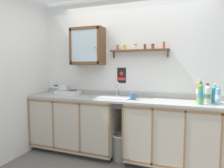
{
  "coord_description": "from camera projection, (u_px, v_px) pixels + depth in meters",
  "views": [
    {
      "loc": [
        0.85,
        -2.66,
        1.46
      ],
      "look_at": [
        -0.31,
        0.43,
        1.18
      ],
      "focal_mm": 32.47,
      "sensor_mm": 36.0,
      "label": 1
    }
  ],
  "objects": [
    {
      "name": "lower_cabinet_run",
      "position": [
        76.0,
        124.0,
        3.48
      ],
      "size": [
        1.49,
        0.58,
        0.94
      ],
      "color": "black",
      "rests_on": "ground"
    },
    {
      "name": "wall_cabinet",
      "position": [
        87.0,
        46.0,
        3.45
      ],
      "size": [
        0.58,
        0.28,
        0.63
      ],
      "color": "brown"
    },
    {
      "name": "sink",
      "position": [
        115.0,
        100.0,
        3.23
      ],
      "size": [
        0.52,
        0.43,
        0.4
      ],
      "color": "silver",
      "rests_on": "countertop"
    },
    {
      "name": "back_wall",
      "position": [
        133.0,
        74.0,
        3.37
      ],
      "size": [
        3.98,
        0.07,
        2.64
      ],
      "color": "white",
      "rests_on": "ground"
    },
    {
      "name": "bottle_soda_green_3",
      "position": [
        200.0,
        94.0,
        2.64
      ],
      "size": [
        0.07,
        0.07,
        0.3
      ],
      "color": "#4CB266",
      "rests_on": "countertop"
    },
    {
      "name": "side_wall_left",
      "position": [
        10.0,
        76.0,
        3.11
      ],
      "size": [
        0.05,
        3.4,
        2.64
      ],
      "primitive_type": "cube",
      "color": "white",
      "rests_on": "ground"
    },
    {
      "name": "hot_plate_stove",
      "position": [
        68.0,
        93.0,
        3.5
      ],
      "size": [
        0.38,
        0.26,
        0.08
      ],
      "color": "silver",
      "rests_on": "countertop"
    },
    {
      "name": "saucepan",
      "position": [
        63.0,
        88.0,
        3.54
      ],
      "size": [
        0.35,
        0.19,
        0.08
      ],
      "color": "silver",
      "rests_on": "hot_plate_stove"
    },
    {
      "name": "countertop",
      "position": [
        128.0,
        100.0,
        3.11
      ],
      "size": [
        3.34,
        0.6,
        0.03
      ],
      "primitive_type": "cube",
      "color": "#B2B2AD",
      "rests_on": "lower_cabinet_run"
    },
    {
      "name": "spice_shelf",
      "position": [
        139.0,
        50.0,
        3.21
      ],
      "size": [
        0.95,
        0.14,
        0.23
      ],
      "color": "brown"
    },
    {
      "name": "bottle_opaque_white_4",
      "position": [
        207.0,
        94.0,
        2.73
      ],
      "size": [
        0.08,
        0.08,
        0.27
      ],
      "color": "white",
      "rests_on": "countertop"
    },
    {
      "name": "bottle_juice_amber_2",
      "position": [
        199.0,
        91.0,
        2.77
      ],
      "size": [
        0.08,
        0.08,
        0.33
      ],
      "color": "gold",
      "rests_on": "countertop"
    },
    {
      "name": "trash_bin",
      "position": [
        121.0,
        147.0,
        3.16
      ],
      "size": [
        0.29,
        0.29,
        0.42
      ],
      "color": "gray",
      "rests_on": "ground"
    },
    {
      "name": "mug",
      "position": [
        133.0,
        96.0,
        3.02
      ],
      "size": [
        0.12,
        0.08,
        0.1
      ],
      "color": "#3F6699",
      "rests_on": "countertop"
    },
    {
      "name": "backsplash",
      "position": [
        133.0,
        94.0,
        3.37
      ],
      "size": [
        3.34,
        0.02,
        0.08
      ],
      "primitive_type": "cube",
      "color": "#B2B2AD",
      "rests_on": "countertop"
    },
    {
      "name": "warning_sign",
      "position": [
        122.0,
        76.0,
        3.41
      ],
      "size": [
        0.15,
        0.01,
        0.26
      ],
      "color": "black"
    },
    {
      "name": "lower_cabinet_run_right",
      "position": [
        185.0,
        137.0,
        2.87
      ],
      "size": [
        1.69,
        0.58,
        0.94
      ],
      "color": "black",
      "rests_on": "ground"
    },
    {
      "name": "bottle_detergent_teal_1",
      "position": [
        215.0,
        94.0,
        2.73
      ],
      "size": [
        0.08,
        0.08,
        0.27
      ],
      "color": "teal",
      "rests_on": "countertop"
    },
    {
      "name": "bottle_water_blue_0",
      "position": [
        218.0,
        96.0,
        2.62
      ],
      "size": [
        0.06,
        0.06,
        0.25
      ],
      "color": "#8CB7E0",
      "rests_on": "countertop"
    }
  ]
}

